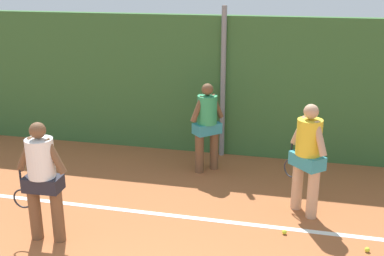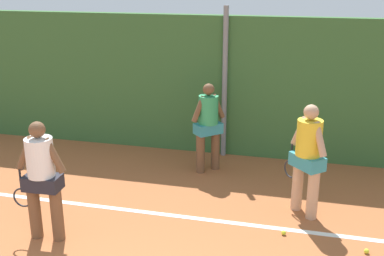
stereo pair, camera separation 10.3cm
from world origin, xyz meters
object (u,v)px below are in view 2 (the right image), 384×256
at_px(tennis_ball_2, 367,251).
at_px(player_foreground_near, 42,175).
at_px(tennis_ball_10, 284,233).
at_px(player_midcourt, 308,154).
at_px(player_backcourt_far, 208,123).

bearing_deg(tennis_ball_2, player_foreground_near, -171.09).
distance_m(player_foreground_near, tennis_ball_10, 3.42).
height_order(player_midcourt, tennis_ball_2, player_midcourt).
distance_m(player_midcourt, tennis_ball_2, 1.56).
bearing_deg(player_foreground_near, player_backcourt_far, -122.30).
relative_size(player_midcourt, player_backcourt_far, 1.04).
height_order(player_foreground_near, tennis_ball_2, player_foreground_near).
relative_size(tennis_ball_2, tennis_ball_10, 1.00).
distance_m(player_backcourt_far, tennis_ball_10, 2.66).
xyz_separation_m(player_foreground_near, player_backcourt_far, (1.65, 2.86, -0.02)).
relative_size(player_foreground_near, player_backcourt_far, 1.03).
distance_m(player_foreground_near, player_midcourt, 3.77).
bearing_deg(tennis_ball_10, player_foreground_near, -164.59).
bearing_deg(player_midcourt, tennis_ball_2, 178.82).
xyz_separation_m(tennis_ball_2, tennis_ball_10, (-1.09, 0.21, 0.00)).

